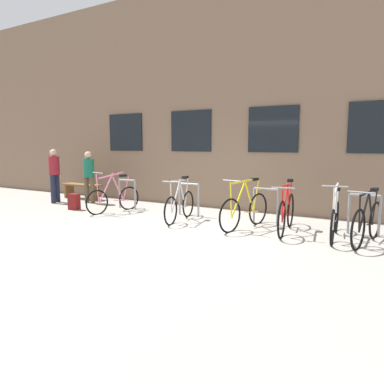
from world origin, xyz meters
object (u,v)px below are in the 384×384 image
(bicycle_pink, at_px, (114,198))
(person_by_bench, at_px, (54,172))
(bicycle_white, at_px, (335,219))
(backpack, at_px, (74,202))
(person_browsing, at_px, (89,173))
(bicycle_silver, at_px, (180,205))
(bicycle_yellow, at_px, (245,210))
(wooden_bench, at_px, (81,188))
(bicycle_red, at_px, (286,212))
(bicycle_black, at_px, (367,222))

(bicycle_pink, relative_size, person_by_bench, 0.99)
(bicycle_white, xyz_separation_m, backpack, (-6.69, -0.36, -0.15))
(bicycle_pink, height_order, person_browsing, person_browsing)
(person_browsing, bearing_deg, person_by_bench, -151.68)
(bicycle_silver, bearing_deg, person_by_bench, 176.12)
(bicycle_pink, bearing_deg, bicycle_yellow, -0.14)
(person_by_bench, bearing_deg, person_browsing, 28.32)
(bicycle_silver, bearing_deg, wooden_bench, 164.49)
(bicycle_white, relative_size, wooden_bench, 1.19)
(bicycle_silver, relative_size, person_by_bench, 1.01)
(bicycle_white, bearing_deg, bicycle_pink, -179.33)
(bicycle_red, height_order, bicycle_white, bicycle_white)
(bicycle_yellow, distance_m, bicycle_black, 2.37)
(bicycle_red, bearing_deg, wooden_bench, 170.89)
(bicycle_white, xyz_separation_m, person_by_bench, (-8.13, 0.20, 0.57))
(bicycle_red, xyz_separation_m, bicycle_black, (1.51, -0.15, -0.01))
(bicycle_red, bearing_deg, bicycle_pink, -178.82)
(bicycle_silver, bearing_deg, backpack, -175.69)
(person_browsing, bearing_deg, wooden_bench, 151.52)
(bicycle_red, relative_size, bicycle_silver, 1.10)
(bicycle_white, relative_size, bicycle_silver, 1.04)
(person_browsing, height_order, backpack, person_browsing)
(bicycle_white, relative_size, person_by_bench, 1.06)
(backpack, bearing_deg, bicycle_yellow, -4.58)
(bicycle_yellow, height_order, person_browsing, person_browsing)
(person_by_bench, bearing_deg, bicycle_red, -1.39)
(bicycle_yellow, relative_size, bicycle_silver, 1.05)
(wooden_bench, distance_m, person_browsing, 1.11)
(bicycle_white, height_order, person_by_bench, person_by_bench)
(bicycle_silver, height_order, person_browsing, person_browsing)
(bicycle_black, distance_m, person_browsing, 7.82)
(bicycle_pink, relative_size, bicycle_black, 0.94)
(bicycle_yellow, xyz_separation_m, person_by_bench, (-6.32, 0.28, 0.55))
(bicycle_pink, relative_size, bicycle_red, 0.89)
(person_by_bench, height_order, person_browsing, person_by_bench)
(backpack, bearing_deg, bicycle_silver, -3.65)
(bicycle_red, height_order, person_browsing, person_browsing)
(person_by_bench, bearing_deg, bicycle_silver, -3.88)
(bicycle_pink, xyz_separation_m, person_by_bench, (-2.61, 0.27, 0.57))
(bicycle_pink, distance_m, bicycle_white, 5.52)
(bicycle_black, xyz_separation_m, backpack, (-7.26, -0.24, -0.17))
(bicycle_red, xyz_separation_m, wooden_bench, (-7.10, 1.14, -0.05))
(bicycle_black, bearing_deg, backpack, -178.09)
(backpack, bearing_deg, person_by_bench, 150.52)
(wooden_bench, height_order, person_by_bench, person_by_bench)
(bicycle_red, relative_size, wooden_bench, 1.26)
(bicycle_yellow, relative_size, bicycle_black, 1.01)
(person_by_bench, distance_m, person_browsing, 1.06)
(bicycle_pink, relative_size, bicycle_yellow, 0.93)
(bicycle_red, bearing_deg, person_by_bench, 178.61)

